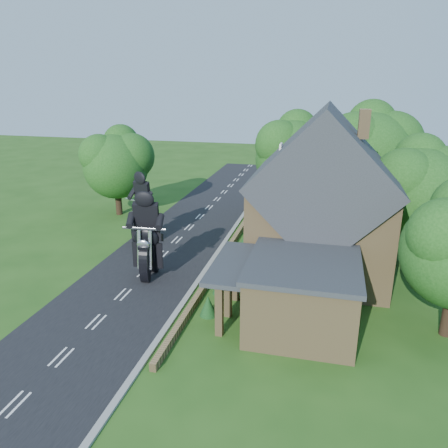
% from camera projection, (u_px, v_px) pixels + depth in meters
% --- Properties ---
extents(ground, '(120.00, 120.00, 0.00)m').
position_uv_depth(ground, '(123.00, 295.00, 24.68)').
color(ground, '#224A14').
rests_on(ground, ground).
extents(road, '(7.00, 80.00, 0.02)m').
position_uv_depth(road, '(123.00, 295.00, 24.67)').
color(road, black).
rests_on(road, ground).
extents(kerb, '(0.30, 80.00, 0.12)m').
position_uv_depth(kerb, '(184.00, 301.00, 23.83)').
color(kerb, gray).
rests_on(kerb, ground).
extents(garden_wall, '(0.30, 22.00, 0.40)m').
position_uv_depth(garden_wall, '(219.00, 264.00, 28.24)').
color(garden_wall, olive).
rests_on(garden_wall, ground).
extents(house, '(9.54, 8.64, 10.24)m').
position_uv_depth(house, '(321.00, 205.00, 26.43)').
color(house, olive).
rests_on(house, ground).
extents(annex, '(7.05, 5.94, 3.44)m').
position_uv_depth(annex, '(300.00, 293.00, 21.14)').
color(annex, olive).
rests_on(annex, ground).
extents(tree_house_right, '(6.51, 6.00, 8.40)m').
position_uv_depth(tree_house_right, '(425.00, 187.00, 27.17)').
color(tree_house_right, black).
rests_on(tree_house_right, ground).
extents(tree_behind_house, '(7.81, 7.20, 10.08)m').
position_uv_depth(tree_behind_house, '(375.00, 150.00, 34.33)').
color(tree_behind_house, black).
rests_on(tree_behind_house, ground).
extents(tree_behind_left, '(6.94, 6.40, 9.16)m').
position_uv_depth(tree_behind_left, '(299.00, 152.00, 36.76)').
color(tree_behind_left, black).
rests_on(tree_behind_left, ground).
extents(tree_far_road, '(6.08, 5.60, 7.84)m').
position_uv_depth(tree_far_road, '(120.00, 161.00, 37.67)').
color(tree_far_road, black).
rests_on(tree_far_road, ground).
extents(shrub_a, '(0.90, 0.90, 1.10)m').
position_uv_depth(shrub_a, '(208.00, 306.00, 22.38)').
color(shrub_a, '#113615').
rests_on(shrub_a, ground).
extents(shrub_b, '(0.90, 0.90, 1.10)m').
position_uv_depth(shrub_b, '(220.00, 284.00, 24.68)').
color(shrub_b, '#113615').
rests_on(shrub_b, ground).
extents(shrub_c, '(0.90, 0.90, 1.10)m').
position_uv_depth(shrub_c, '(230.00, 267.00, 26.98)').
color(shrub_c, '#113615').
rests_on(shrub_c, ground).
extents(shrub_d, '(0.90, 0.90, 1.10)m').
position_uv_depth(shrub_d, '(246.00, 239.00, 31.58)').
color(shrub_d, '#113615').
rests_on(shrub_d, ground).
extents(shrub_e, '(0.90, 0.90, 1.10)m').
position_uv_depth(shrub_e, '(252.00, 228.00, 33.88)').
color(shrub_e, '#113615').
rests_on(shrub_e, ground).
extents(shrub_f, '(0.90, 0.90, 1.10)m').
position_uv_depth(shrub_f, '(257.00, 219.00, 36.18)').
color(shrub_f, '#113615').
rests_on(shrub_f, ground).
extents(motorcycle_lead, '(0.59, 1.80, 1.65)m').
position_uv_depth(motorcycle_lead, '(149.00, 265.00, 26.57)').
color(motorcycle_lead, black).
rests_on(motorcycle_lead, ground).
extents(motorcycle_follow, '(1.12, 1.76, 1.61)m').
position_uv_depth(motorcycle_follow, '(145.00, 232.00, 32.21)').
color(motorcycle_follow, black).
rests_on(motorcycle_follow, ground).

